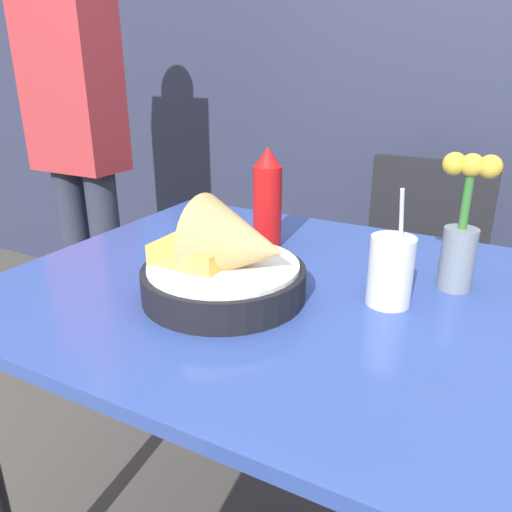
% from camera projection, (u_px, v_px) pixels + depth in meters
% --- Properties ---
extents(wall_window, '(7.00, 0.06, 2.60)m').
position_uv_depth(wall_window, '(426.00, 23.00, 1.77)').
color(wall_window, '#2D334C').
rests_on(wall_window, ground_plane).
extents(dining_table, '(1.04, 0.88, 0.76)m').
position_uv_depth(dining_table, '(275.00, 330.00, 1.02)').
color(dining_table, '#334C9E').
rests_on(dining_table, ground_plane).
extents(chair_far_window, '(0.40, 0.40, 0.87)m').
position_uv_depth(chair_far_window, '(417.00, 269.00, 1.68)').
color(chair_far_window, black).
rests_on(chair_far_window, ground_plane).
extents(food_basket, '(0.30, 0.30, 0.19)m').
position_uv_depth(food_basket, '(229.00, 265.00, 0.89)').
color(food_basket, black).
rests_on(food_basket, dining_table).
extents(ketchup_bottle, '(0.07, 0.07, 0.23)m').
position_uv_depth(ketchup_bottle, '(267.00, 199.00, 1.14)').
color(ketchup_bottle, red).
rests_on(ketchup_bottle, dining_table).
extents(drink_cup, '(0.08, 0.08, 0.22)m').
position_uv_depth(drink_cup, '(390.00, 273.00, 0.87)').
color(drink_cup, silver).
rests_on(drink_cup, dining_table).
extents(flower_vase, '(0.10, 0.06, 0.26)m').
position_uv_depth(flower_vase, '(462.00, 230.00, 0.91)').
color(flower_vase, gray).
rests_on(flower_vase, dining_table).
extents(person_standing, '(0.32, 0.19, 1.68)m').
position_uv_depth(person_standing, '(76.00, 124.00, 1.73)').
color(person_standing, '#2D3347').
rests_on(person_standing, ground_plane).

